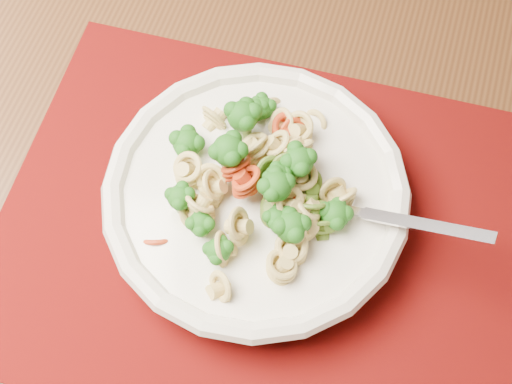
{
  "coord_description": "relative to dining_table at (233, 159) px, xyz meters",
  "views": [
    {
      "loc": [
        0.74,
        -0.62,
        1.34
      ],
      "look_at": [
        0.73,
        -0.34,
        0.77
      ],
      "focal_mm": 50.0,
      "sensor_mm": 36.0,
      "label": 1
    }
  ],
  "objects": [
    {
      "name": "placemat",
      "position": [
        0.04,
        -0.13,
        0.1
      ],
      "size": [
        0.56,
        0.48,
        0.0
      ],
      "primitive_type": "cube",
      "rotation": [
        0.0,
        0.0,
        -0.24
      ],
      "color": "#570A03",
      "rests_on": "dining_table"
    },
    {
      "name": "dining_table",
      "position": [
        0.0,
        0.0,
        0.0
      ],
      "size": [
        1.54,
        1.21,
        0.73
      ],
      "rotation": [
        0.0,
        0.0,
        -0.28
      ],
      "color": "#4E2E16",
      "rests_on": "ground"
    },
    {
      "name": "pasta_broccoli_heap",
      "position": [
        0.03,
        -0.11,
        0.15
      ],
      "size": [
        0.23,
        0.23,
        0.06
      ],
      "primitive_type": null,
      "color": "#D4B868",
      "rests_on": "pasta_bowl"
    },
    {
      "name": "fork",
      "position": [
        0.1,
        -0.13,
        0.15
      ],
      "size": [
        0.18,
        0.09,
        0.08
      ],
      "primitive_type": null,
      "rotation": [
        0.0,
        -0.35,
        -0.37
      ],
      "color": "silver",
      "rests_on": "pasta_bowl"
    },
    {
      "name": "pasta_bowl",
      "position": [
        0.03,
        -0.11,
        0.14
      ],
      "size": [
        0.27,
        0.27,
        0.05
      ],
      "color": "white",
      "rests_on": "placemat"
    }
  ]
}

